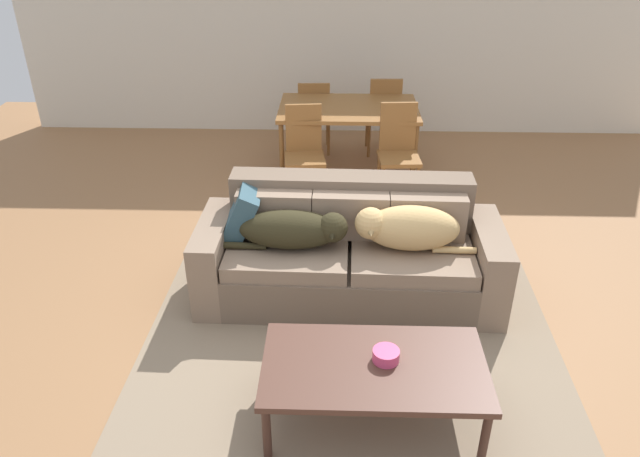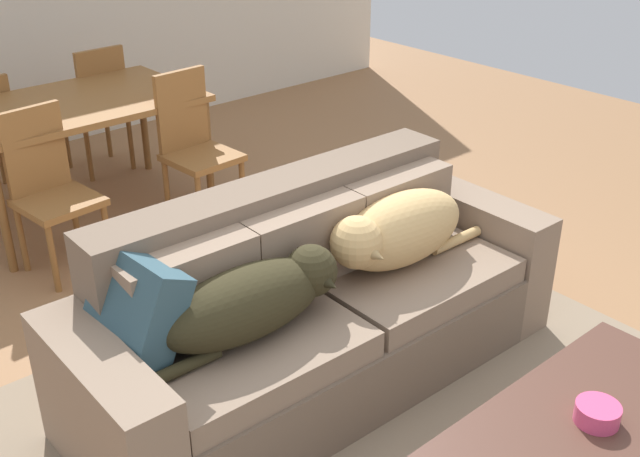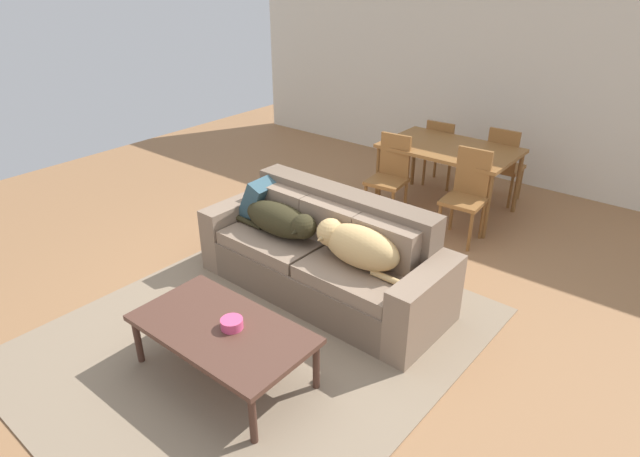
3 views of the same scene
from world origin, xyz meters
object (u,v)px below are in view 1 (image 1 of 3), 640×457
Objects in this scene: dog_on_left_cushion at (295,229)px; dog_on_right_cushion at (405,228)px; throw_pillow_by_left_arm at (241,212)px; coffee_table at (374,370)px; dining_chair_near_right at (398,148)px; dining_chair_near_left at (304,149)px; dining_chair_far_left at (314,113)px; dining_chair_far_right at (384,113)px; bowl_on_coffee_table at (386,355)px; couch at (349,254)px; dining_table at (348,113)px.

dog_on_right_cushion is (0.80, 0.01, 0.03)m from dog_on_left_cushion.
throw_pillow_by_left_arm reaches higher than coffee_table.
dog_on_left_cushion is 2.04m from dining_chair_near_right.
dining_chair_near_left is 1.15m from dining_chair_far_left.
dining_chair_far_right reaches higher than dog_on_left_cushion.
dog_on_right_cushion is at bearing 79.99° from bowl_on_coffee_table.
coffee_table is at bearing -83.22° from couch.
dog_on_left_cushion is at bearing -119.81° from dining_chair_near_right.
coffee_table is at bearing -88.09° from dining_table.
dining_table is at bearing 91.91° from coffee_table.
throw_pillow_by_left_arm is 2.85m from dining_chair_far_left.
dining_table is at bearing 92.99° from bowl_on_coffee_table.
bowl_on_coffee_table is 4.19m from dining_chair_far_left.
throw_pillow_by_left_arm reaches higher than dog_on_right_cushion.
dining_chair_near_left reaches higher than dog_on_left_cushion.
couch is 2.46× the size of dining_chair_near_left.
couch is at bearing 95.46° from coffee_table.
couch is 2.46× the size of dining_chair_far_right.
dining_chair_near_left reaches higher than dining_chair_far_left.
bowl_on_coffee_table is (0.07, 0.04, 0.08)m from coffee_table.
dining_chair_near_right is at bearing -6.55° from dining_chair_near_left.
dining_chair_near_left is (-0.63, 3.00, 0.05)m from bowl_on_coffee_table.
couch is at bearing 98.54° from bowl_on_coffee_table.
coffee_table is 1.38× the size of dining_chair_far_right.
couch is 0.88m from throw_pillow_by_left_arm.
dining_chair_far_right is at bearing 75.69° from dog_on_left_cushion.
dog_on_right_cushion is 1.26m from coffee_table.
dining_chair_far_right is at bearing 89.99° from dining_chair_near_right.
dining_chair_near_left is (0.38, 1.66, -0.15)m from throw_pillow_by_left_arm.
coffee_table is 0.11m from bowl_on_coffee_table.
dining_chair_near_right reaches higher than throw_pillow_by_left_arm.
couch is at bearing 79.70° from dining_chair_far_right.
dining_chair_near_left is 1.07× the size of dining_chair_far_left.
couch is 1.79m from dining_chair_near_left.
throw_pillow_by_left_arm is 0.32× the size of coffee_table.
coffee_table is (-0.27, -1.20, -0.26)m from dog_on_right_cushion.
coffee_table is at bearing 93.94° from dining_chair_far_left.
dining_table is at bearing 81.66° from dog_on_left_cushion.
dining_chair_far_left reaches higher than dining_table.
couch is 2.89m from dining_chair_far_right.
couch is at bearing 166.06° from dog_on_right_cushion.
dining_table is (0.82, 2.20, 0.05)m from throw_pillow_by_left_arm.
throw_pillow_by_left_arm is (-0.42, 0.18, 0.04)m from dog_on_left_cushion.
dining_table is 1.57× the size of dining_chair_far_right.
bowl_on_coffee_table is at bearing -53.03° from throw_pillow_by_left_arm.
dog_on_left_cushion is at bearing -94.66° from dining_chair_near_left.
dog_on_left_cushion is 0.63× the size of dining_table.
dining_chair_near_left is at bearing 92.44° from dog_on_left_cushion.
bowl_on_coffee_table is at bearing 94.89° from dining_chair_far_left.
dining_chair_near_right reaches higher than bowl_on_coffee_table.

